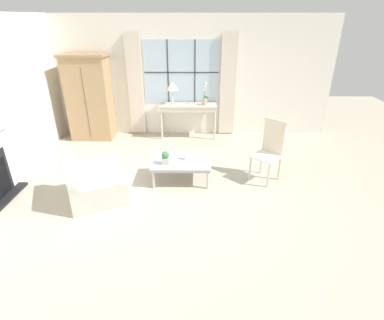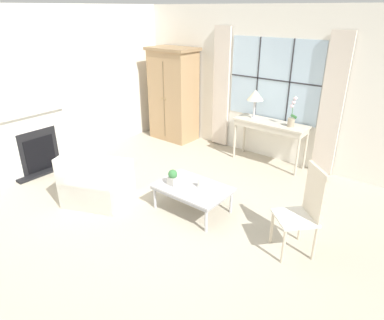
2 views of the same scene
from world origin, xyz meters
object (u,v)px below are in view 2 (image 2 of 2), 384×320
at_px(armchair_upholstered, 96,183).
at_px(side_chair_wooden, 305,207).
at_px(pillar_candle, 200,183).
at_px(armoire, 173,95).
at_px(table_lamp, 255,96).
at_px(coffee_table, 193,189).
at_px(console_table, 270,127).
at_px(potted_plant_small, 173,177).
at_px(fireplace, 34,137).
at_px(potted_orchid, 292,116).

xyz_separation_m(armchair_upholstered, side_chair_wooden, (2.95, 0.78, 0.35)).
bearing_deg(pillar_candle, side_chair_wooden, 2.09).
xyz_separation_m(side_chair_wooden, pillar_candle, (-1.50, -0.05, -0.16)).
bearing_deg(armoire, table_lamp, 2.87).
relative_size(table_lamp, coffee_table, 0.52).
xyz_separation_m(console_table, table_lamp, (-0.38, 0.03, 0.52)).
distance_m(side_chair_wooden, potted_plant_small, 1.88).
relative_size(fireplace, potted_orchid, 3.66).
bearing_deg(potted_orchid, pillar_candle, -99.59).
height_order(fireplace, pillar_candle, fireplace).
distance_m(coffee_table, pillar_candle, 0.15).
bearing_deg(table_lamp, potted_plant_small, -89.01).
bearing_deg(console_table, potted_plant_small, -98.20).
relative_size(fireplace, side_chair_wooden, 1.77).
height_order(console_table, pillar_candle, console_table).
bearing_deg(coffee_table, fireplace, -166.76).
bearing_deg(potted_plant_small, table_lamp, 90.99).
distance_m(potted_plant_small, pillar_candle, 0.41).
bearing_deg(pillar_candle, potted_plant_small, -153.68).
distance_m(fireplace, pillar_candle, 3.20).
height_order(side_chair_wooden, coffee_table, side_chair_wooden).
xyz_separation_m(console_table, armchair_upholstered, (-1.43, -2.88, -0.46)).
height_order(fireplace, potted_plant_small, fireplace).
xyz_separation_m(console_table, side_chair_wooden, (1.52, -2.10, -0.11)).
distance_m(side_chair_wooden, pillar_candle, 1.51).
bearing_deg(armoire, potted_plant_small, -48.69).
bearing_deg(armchair_upholstered, fireplace, -178.66).
bearing_deg(console_table, table_lamp, 175.68).
distance_m(potted_orchid, armchair_upholstered, 3.48).
distance_m(armoire, potted_orchid, 2.71).
bearing_deg(armchair_upholstered, potted_orchid, 57.66).
bearing_deg(potted_orchid, potted_plant_small, -107.28).
xyz_separation_m(fireplace, console_table, (3.07, 2.92, 0.07)).
relative_size(armchair_upholstered, pillar_candle, 7.39).
distance_m(armoire, side_chair_wooden, 4.37).
relative_size(console_table, potted_plant_small, 5.90).
relative_size(armchair_upholstered, side_chair_wooden, 1.00).
distance_m(table_lamp, potted_orchid, 0.80).
distance_m(armoire, table_lamp, 1.97).
bearing_deg(fireplace, armchair_upholstered, 1.34).
height_order(potted_plant_small, pillar_candle, potted_plant_small).
bearing_deg(table_lamp, side_chair_wooden, -48.26).
relative_size(coffee_table, potted_plant_small, 4.53).
xyz_separation_m(fireplace, potted_orchid, (3.46, 2.91, 0.34)).
height_order(console_table, coffee_table, console_table).
relative_size(armoire, console_table, 1.46).
xyz_separation_m(fireplace, side_chair_wooden, (4.59, 0.82, -0.04)).
relative_size(potted_plant_small, pillar_candle, 1.53).
bearing_deg(potted_plant_small, side_chair_wooden, 7.14).
bearing_deg(coffee_table, armoire, 136.48).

